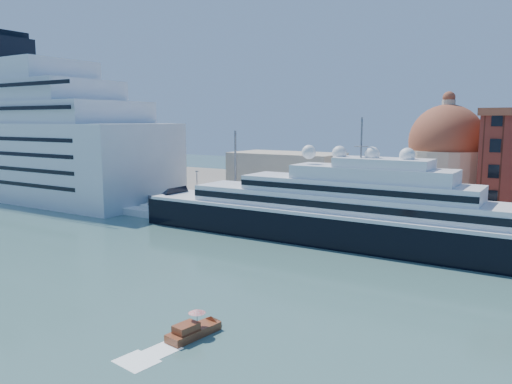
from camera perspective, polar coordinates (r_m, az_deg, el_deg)
The scene contains 9 objects.
ground at distance 81.51m, azimuth -3.87°, elevation -8.09°, with size 400.00×400.00×0.00m, color #365E5C.
quay at distance 109.74m, azimuth 6.62°, elevation -3.21°, with size 180.00×10.00×2.50m, color gray.
land at distance 147.33m, azimuth 13.52°, elevation -0.57°, with size 260.00×72.00×2.00m, color slate.
quay_fence at distance 105.41m, azimuth 5.58°, elevation -2.64°, with size 180.00×0.10×1.20m, color slate.
superyacht at distance 96.95m, azimuth 6.85°, elevation -2.64°, with size 91.48×12.68×27.34m.
service_barge at distance 123.63m, azimuth -12.56°, elevation -2.24°, with size 13.68×4.62×3.07m.
water_taxi at distance 55.39m, azimuth -7.27°, elevation -15.39°, with size 2.98×6.58×3.02m.
church at distance 127.85m, azimuth 13.89°, elevation 2.59°, with size 66.00×18.00×25.50m.
lamp_posts at distance 112.88m, azimuth 0.50°, elevation 1.58°, with size 120.80×2.40×18.00m.
Camera 1 is at (46.13, -63.21, 22.81)m, focal length 35.00 mm.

